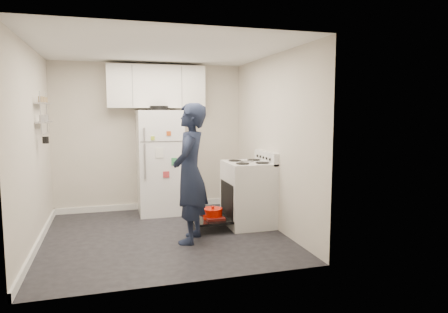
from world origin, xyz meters
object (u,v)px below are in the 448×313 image
object	(u,v)px
electric_range	(247,194)
open_oven_door	(211,216)
refrigerator	(160,162)
person	(190,173)

from	to	relation	value
electric_range	open_oven_door	world-z (taller)	electric_range
refrigerator	electric_range	bearing A→B (deg)	-43.75
refrigerator	person	size ratio (longest dim) A/B	0.99
electric_range	person	bearing A→B (deg)	-152.85
refrigerator	person	xyz separation A→B (m)	(0.19, -1.59, 0.04)
electric_range	refrigerator	xyz separation A→B (m)	(-1.15, 1.10, 0.40)
electric_range	person	world-z (taller)	person
open_oven_door	refrigerator	xyz separation A→B (m)	(-0.57, 1.13, 0.68)
refrigerator	open_oven_door	bearing A→B (deg)	-62.98
open_oven_door	refrigerator	size ratio (longest dim) A/B	0.39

